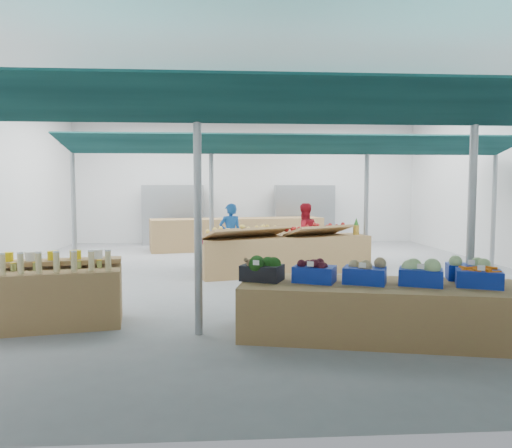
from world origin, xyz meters
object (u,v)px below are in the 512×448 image
object	(u,v)px
vendor_right	(304,234)
bottle_shelf	(55,295)
veg_counter	(380,310)
vendor_left	(230,235)
fruit_counter	(285,255)

from	to	relation	value
vendor_right	bottle_shelf	bearing A→B (deg)	34.63
veg_counter	vendor_left	bearing A→B (deg)	120.05
veg_counter	fruit_counter	xyz separation A→B (m)	(-0.62, 4.48, 0.07)
vendor_right	fruit_counter	bearing A→B (deg)	46.64
veg_counter	vendor_right	world-z (taller)	vendor_right
vendor_left	vendor_right	world-z (taller)	same
vendor_right	vendor_left	bearing A→B (deg)	-14.75
bottle_shelf	veg_counter	xyz separation A→B (m)	(4.18, -0.72, -0.09)
veg_counter	vendor_left	xyz separation A→B (m)	(-1.82, 5.58, 0.43)
bottle_shelf	fruit_counter	bearing A→B (deg)	35.36
bottle_shelf	vendor_left	xyz separation A→B (m)	(2.37, 4.86, 0.34)
fruit_counter	vendor_right	xyz separation A→B (m)	(0.60, 1.10, 0.35)
fruit_counter	vendor_left	xyz separation A→B (m)	(-1.20, 1.10, 0.35)
bottle_shelf	vendor_right	distance (m)	6.41
bottle_shelf	fruit_counter	xyz separation A→B (m)	(3.57, 3.76, -0.01)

